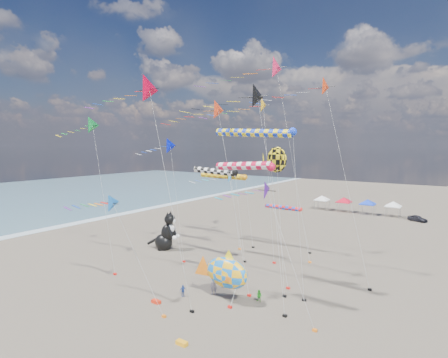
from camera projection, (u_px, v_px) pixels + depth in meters
ground at (148, 331)px, 27.98m from camera, size 260.00×260.00×0.00m
delta_kite_0 at (82, 127)px, 41.39m from camera, size 11.55×2.18×18.34m
delta_kite_1 at (149, 92)px, 31.88m from camera, size 13.22×2.76×21.32m
delta_kite_2 at (319, 89)px, 37.01m from camera, size 13.33×2.20×22.19m
delta_kite_3 at (248, 107)px, 44.26m from camera, size 12.23×2.13×21.04m
delta_kite_4 at (273, 69)px, 44.88m from camera, size 17.45×3.06×26.34m
delta_kite_5 at (117, 206)px, 32.51m from camera, size 11.63×1.80×10.49m
delta_kite_6 at (217, 179)px, 50.98m from camera, size 9.91×1.85×11.16m
delta_kite_7 at (164, 148)px, 44.80m from camera, size 8.99×2.21×15.91m
delta_kite_8 at (206, 112)px, 35.52m from camera, size 12.02×2.17×19.58m
delta_kite_9 at (261, 195)px, 29.64m from camera, size 9.79×1.93×11.89m
delta_kite_10 at (246, 98)px, 37.13m from camera, size 14.65×2.80×21.51m
windsock_0 at (256, 133)px, 34.79m from camera, size 10.35×0.83×16.48m
windsock_1 at (285, 208)px, 49.50m from camera, size 7.04×0.61×6.31m
windsock_2 at (247, 167)px, 31.17m from camera, size 7.28×0.76×13.36m
windsock_3 at (218, 172)px, 45.63m from camera, size 7.91×0.82×11.80m
windsock_4 at (225, 176)px, 52.33m from camera, size 9.24×0.87×10.67m
angelfish_kite at (275, 161)px, 35.78m from camera, size 3.74×3.02×14.68m
cat_inflatable at (165, 231)px, 49.48m from camera, size 4.52×3.14×5.54m
fish_inflatable at (226, 273)px, 33.02m from camera, size 6.01×2.40×5.08m
person_adult at (214, 285)px, 34.71m from camera, size 0.80×0.67×1.86m
child_green at (259, 296)px, 33.10m from camera, size 0.57×0.45×1.15m
child_blue at (183, 291)px, 34.28m from camera, size 0.59×0.74×1.17m
kite_bag_0 at (156, 302)px, 32.85m from camera, size 0.90×0.44×0.30m
kite_bag_1 at (223, 270)px, 41.18m from camera, size 0.90×0.44×0.30m
kite_bag_2 at (182, 343)px, 25.97m from camera, size 0.90×0.44×0.30m
tent_row at (356, 199)px, 76.27m from camera, size 19.20×4.20×3.80m
parked_car at (417, 218)px, 68.06m from camera, size 3.87×2.88×1.23m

